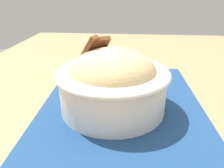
% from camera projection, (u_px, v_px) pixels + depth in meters
% --- Properties ---
extents(table, '(1.35, 0.93, 0.75)m').
position_uv_depth(table, '(128.00, 124.00, 0.49)').
color(table, '#99754C').
rests_on(table, ground_plane).
extents(placemat, '(0.40, 0.32, 0.00)m').
position_uv_depth(placemat, '(121.00, 101.00, 0.45)').
color(placemat, navy).
rests_on(placemat, table).
extents(bowl, '(0.21, 0.21, 0.14)m').
position_uv_depth(bowl, '(112.00, 81.00, 0.40)').
color(bowl, silver).
rests_on(bowl, placemat).
extents(fork, '(0.03, 0.13, 0.00)m').
position_uv_depth(fork, '(125.00, 81.00, 0.54)').
color(fork, '#B4B4B4').
rests_on(fork, placemat).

